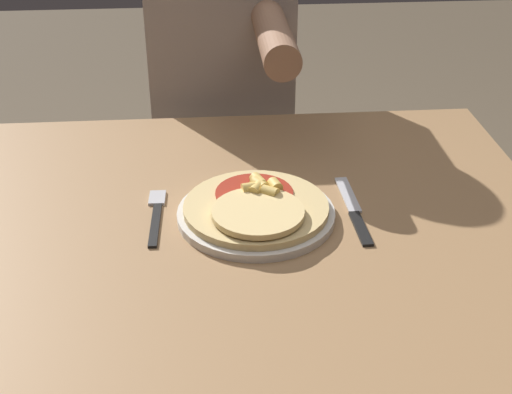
{
  "coord_description": "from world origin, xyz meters",
  "views": [
    {
      "loc": [
        -0.07,
        -0.98,
        1.35
      ],
      "look_at": [
        0.01,
        0.03,
        0.77
      ],
      "focal_mm": 50.0,
      "sensor_mm": 36.0,
      "label": 1
    }
  ],
  "objects_px": {
    "plate": "(256,214)",
    "knife": "(354,211)",
    "dining_table": "(251,281)",
    "pizza": "(257,206)",
    "fork": "(156,213)",
    "person_diner": "(223,81)"
  },
  "relations": [
    {
      "from": "plate",
      "to": "knife",
      "type": "xyz_separation_m",
      "value": [
        0.17,
        0.01,
        -0.0
      ]
    },
    {
      "from": "dining_table",
      "to": "pizza",
      "type": "distance_m",
      "value": 0.14
    },
    {
      "from": "dining_table",
      "to": "plate",
      "type": "distance_m",
      "value": 0.12
    },
    {
      "from": "knife",
      "to": "pizza",
      "type": "bearing_deg",
      "value": -176.58
    },
    {
      "from": "plate",
      "to": "pizza",
      "type": "bearing_deg",
      "value": -79.45
    },
    {
      "from": "pizza",
      "to": "fork",
      "type": "distance_m",
      "value": 0.17
    },
    {
      "from": "person_diner",
      "to": "plate",
      "type": "bearing_deg",
      "value": -87.03
    },
    {
      "from": "dining_table",
      "to": "fork",
      "type": "relative_size",
      "value": 5.86
    },
    {
      "from": "dining_table",
      "to": "person_diner",
      "type": "xyz_separation_m",
      "value": [
        -0.02,
        0.63,
        0.12
      ]
    },
    {
      "from": "fork",
      "to": "person_diner",
      "type": "relative_size",
      "value": 0.14
    },
    {
      "from": "knife",
      "to": "person_diner",
      "type": "height_order",
      "value": "person_diner"
    },
    {
      "from": "person_diner",
      "to": "dining_table",
      "type": "bearing_deg",
      "value": -88.05
    },
    {
      "from": "fork",
      "to": "knife",
      "type": "relative_size",
      "value": 0.8
    },
    {
      "from": "dining_table",
      "to": "plate",
      "type": "xyz_separation_m",
      "value": [
        0.01,
        0.03,
        0.12
      ]
    },
    {
      "from": "pizza",
      "to": "fork",
      "type": "xyz_separation_m",
      "value": [
        -0.17,
        0.03,
        -0.02
      ]
    },
    {
      "from": "pizza",
      "to": "knife",
      "type": "height_order",
      "value": "pizza"
    },
    {
      "from": "fork",
      "to": "person_diner",
      "type": "bearing_deg",
      "value": 76.95
    },
    {
      "from": "knife",
      "to": "person_diner",
      "type": "bearing_deg",
      "value": 108.25
    },
    {
      "from": "dining_table",
      "to": "knife",
      "type": "xyz_separation_m",
      "value": [
        0.18,
        0.03,
        0.11
      ]
    },
    {
      "from": "fork",
      "to": "dining_table",
      "type": "bearing_deg",
      "value": -17.32
    },
    {
      "from": "pizza",
      "to": "plate",
      "type": "bearing_deg",
      "value": 100.55
    },
    {
      "from": "knife",
      "to": "person_diner",
      "type": "xyz_separation_m",
      "value": [
        -0.2,
        0.6,
        0.01
      ]
    }
  ]
}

